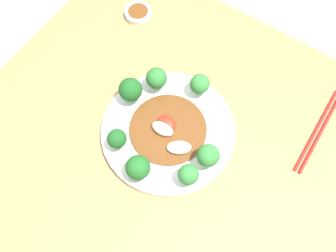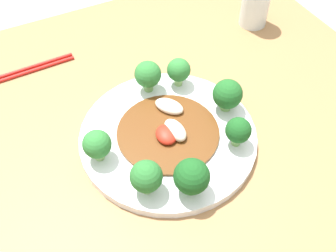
{
  "view_description": "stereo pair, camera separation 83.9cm",
  "coord_description": "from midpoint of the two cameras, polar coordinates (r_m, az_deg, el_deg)",
  "views": [
    {
      "loc": [
        0.2,
        -0.27,
        1.6
      ],
      "look_at": [
        -0.01,
        0.04,
        0.78
      ],
      "focal_mm": 42.0,
      "sensor_mm": 36.0,
      "label": 1
    },
    {
      "loc": [
        -0.4,
        0.24,
        1.3
      ],
      "look_at": [
        -0.01,
        0.04,
        0.78
      ],
      "focal_mm": 42.0,
      "sensor_mm": 36.0,
      "label": 2
    }
  ],
  "objects": [
    {
      "name": "broccoli_north",
      "position": [
        0.68,
        -22.21,
        -37.6
      ],
      "size": [
        0.05,
        0.05,
        0.06
      ],
      "color": "#89B76B",
      "rests_on": "plate"
    },
    {
      "name": "stirfry_center",
      "position": [
        0.69,
        -8.93,
        -34.68
      ],
      "size": [
        0.18,
        0.18,
        0.02
      ],
      "color": "#5B3314",
      "rests_on": "plate"
    },
    {
      "name": "broccoli_east",
      "position": [
        0.68,
        -11.92,
        -25.24
      ],
      "size": [
        0.05,
        0.05,
        0.07
      ],
      "color": "#70A356",
      "rests_on": "plate"
    },
    {
      "name": "broccoli_south",
      "position": [
        0.66,
        1.89,
        -30.23
      ],
      "size": [
        0.05,
        0.05,
        0.06
      ],
      "color": "#7AAD5B",
      "rests_on": "plate"
    },
    {
      "name": "table",
      "position": [
        1.08,
        -3.72,
        -35.96
      ],
      "size": [
        0.92,
        0.91,
        0.74
      ],
      "color": "olive",
      "rests_on": "ground_plane"
    },
    {
      "name": "plate",
      "position": [
        0.7,
        -8.98,
        -35.21
      ],
      "size": [
        0.31,
        0.31,
        0.02
      ],
      "color": "silver",
      "rests_on": "table"
    },
    {
      "name": "broccoli_west",
      "position": [
        0.65,
        -6.77,
        -45.22
      ],
      "size": [
        0.06,
        0.06,
        0.07
      ],
      "color": "#7AAD5B",
      "rests_on": "plate"
    },
    {
      "name": "chopsticks",
      "position": [
        0.84,
        -30.64,
        -19.39
      ],
      "size": [
        0.02,
        0.24,
        0.01
      ],
      "color": "red",
      "rests_on": "table"
    },
    {
      "name": "broccoli_southwest",
      "position": [
        0.66,
        3.01,
        -37.13
      ],
      "size": [
        0.04,
        0.04,
        0.06
      ],
      "color": "#7AAD5B",
      "rests_on": "plate"
    },
    {
      "name": "broccoli_southeast",
      "position": [
        0.68,
        -6.41,
        -24.39
      ],
      "size": [
        0.05,
        0.05,
        0.06
      ],
      "color": "#89B76B",
      "rests_on": "plate"
    },
    {
      "name": "broccoli_northwest",
      "position": [
        0.66,
        -14.95,
        -44.33
      ],
      "size": [
        0.05,
        0.05,
        0.06
      ],
      "color": "#89B76B",
      "rests_on": "plate"
    }
  ]
}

